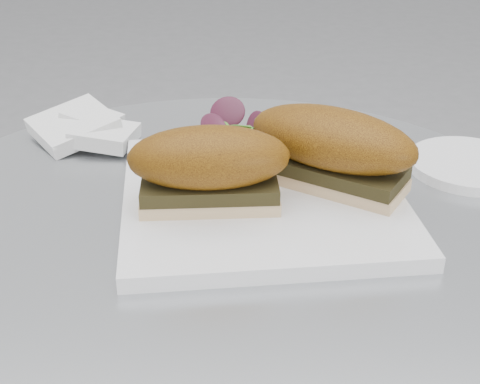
{
  "coord_description": "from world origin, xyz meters",
  "views": [
    {
      "loc": [
        -0.01,
        -0.55,
        1.07
      ],
      "look_at": [
        0.02,
        0.0,
        0.77
      ],
      "focal_mm": 50.0,
      "sensor_mm": 36.0,
      "label": 1
    }
  ],
  "objects_px": {
    "plate": "(262,197)",
    "saucer": "(469,165)",
    "sandwich_right": "(332,147)",
    "sandwich_left": "(209,166)"
  },
  "relations": [
    {
      "from": "sandwich_right",
      "to": "plate",
      "type": "bearing_deg",
      "value": -138.8
    },
    {
      "from": "sandwich_left",
      "to": "saucer",
      "type": "height_order",
      "value": "sandwich_left"
    },
    {
      "from": "plate",
      "to": "saucer",
      "type": "height_order",
      "value": "plate"
    },
    {
      "from": "sandwich_left",
      "to": "saucer",
      "type": "xyz_separation_m",
      "value": [
        0.29,
        0.09,
        -0.05
      ]
    },
    {
      "from": "plate",
      "to": "saucer",
      "type": "bearing_deg",
      "value": 15.09
    },
    {
      "from": "sandwich_left",
      "to": "plate",
      "type": "bearing_deg",
      "value": 28.62
    },
    {
      "from": "sandwich_right",
      "to": "sandwich_left",
      "type": "bearing_deg",
      "value": -128.69
    },
    {
      "from": "saucer",
      "to": "sandwich_right",
      "type": "bearing_deg",
      "value": -161.53
    },
    {
      "from": "plate",
      "to": "sandwich_right",
      "type": "bearing_deg",
      "value": 6.51
    },
    {
      "from": "plate",
      "to": "sandwich_left",
      "type": "height_order",
      "value": "sandwich_left"
    }
  ]
}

